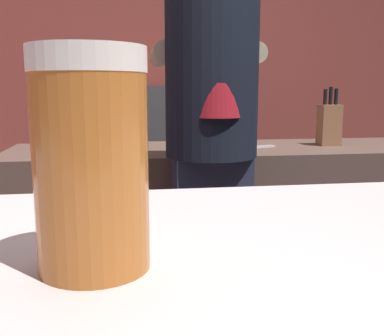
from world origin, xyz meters
TOP-DOWN VIEW (x-y plane):
  - wall_back at (0.00, 2.20)m, footprint 5.20×0.10m
  - prep_counter at (0.35, 0.77)m, footprint 2.10×0.60m
  - back_shelf at (0.18, 1.92)m, footprint 0.90×0.36m
  - bartender at (0.16, 0.31)m, footprint 0.42×0.51m
  - knife_block at (0.84, 0.77)m, footprint 0.10×0.08m
  - mixing_bowl at (-0.35, 0.77)m, footprint 0.21×0.21m
  - chefs_knife at (0.44, 0.72)m, footprint 0.24×0.11m
  - pint_glass_near at (-0.18, -1.01)m, footprint 0.07×0.07m
  - bottle_hot_sauce at (-0.09, 1.90)m, footprint 0.07×0.07m
  - bottle_olive_oil at (-0.08, 2.01)m, footprint 0.06×0.06m
  - bottle_vinegar at (0.58, 1.84)m, footprint 0.07×0.07m
  - bottle_soy at (0.21, 1.92)m, footprint 0.07×0.07m

SIDE VIEW (x-z plane):
  - prep_counter at x=0.35m, z-range 0.00..0.89m
  - back_shelf at x=0.18m, z-range 0.00..1.19m
  - chefs_knife at x=0.44m, z-range 0.89..0.90m
  - mixing_bowl at x=-0.35m, z-range 0.89..0.95m
  - knife_block at x=0.84m, z-range 0.85..1.14m
  - bartender at x=0.16m, z-range 0.14..1.87m
  - pint_glass_near at x=-0.18m, z-range 1.04..1.19m
  - bottle_olive_oil at x=-0.08m, z-range 1.17..1.35m
  - bottle_hot_sauce at x=-0.09m, z-range 1.17..1.37m
  - bottle_vinegar at x=0.58m, z-range 1.16..1.39m
  - bottle_soy at x=0.21m, z-range 1.16..1.41m
  - wall_back at x=0.00m, z-range 0.00..2.70m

